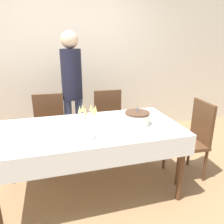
# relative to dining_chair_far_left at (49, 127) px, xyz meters

# --- Properties ---
(ground_plane) EXTENTS (12.00, 12.00, 0.00)m
(ground_plane) POSITION_rel_dining_chair_far_left_xyz_m (0.41, -0.79, -0.52)
(ground_plane) COLOR #93704C
(wall_back) EXTENTS (8.00, 0.05, 2.70)m
(wall_back) POSITION_rel_dining_chair_far_left_xyz_m (0.41, 0.92, 0.83)
(wall_back) COLOR silver
(wall_back) RESTS_ON ground_plane
(dining_table) EXTENTS (1.90, 0.95, 0.77)m
(dining_table) POSITION_rel_dining_chair_far_left_xyz_m (0.41, -0.79, 0.15)
(dining_table) COLOR white
(dining_table) RESTS_ON ground_plane
(dining_chair_far_left) EXTENTS (0.45, 0.45, 0.95)m
(dining_chair_far_left) POSITION_rel_dining_chair_far_left_xyz_m (0.00, 0.00, 0.00)
(dining_chair_far_left) COLOR #51331E
(dining_chair_far_left) RESTS_ON ground_plane
(dining_chair_far_right) EXTENTS (0.45, 0.45, 0.95)m
(dining_chair_far_right) POSITION_rel_dining_chair_far_left_xyz_m (0.84, -0.00, 0.00)
(dining_chair_far_right) COLOR #51331E
(dining_chair_far_right) RESTS_ON ground_plane
(dining_chair_right_end) EXTENTS (0.45, 0.45, 0.95)m
(dining_chair_right_end) POSITION_rel_dining_chair_far_left_xyz_m (1.68, -0.80, 0.00)
(dining_chair_right_end) COLOR #51331E
(dining_chair_right_end) RESTS_ON ground_plane
(birthday_cake) EXTENTS (0.26, 0.26, 0.21)m
(birthday_cake) POSITION_rel_dining_chair_far_left_xyz_m (0.93, -0.84, 0.32)
(birthday_cake) COLOR silver
(birthday_cake) RESTS_ON dining_table
(champagne_tray) EXTENTS (0.30, 0.30, 0.18)m
(champagne_tray) POSITION_rel_dining_chair_far_left_xyz_m (0.44, -0.59, 0.34)
(champagne_tray) COLOR silver
(champagne_tray) RESTS_ON dining_table
(plate_stack_main) EXTENTS (0.23, 0.23, 0.06)m
(plate_stack_main) POSITION_rel_dining_chair_far_left_xyz_m (0.32, -1.01, 0.28)
(plate_stack_main) COLOR silver
(plate_stack_main) RESTS_ON dining_table
(plate_stack_dessert) EXTENTS (0.17, 0.17, 0.04)m
(plate_stack_dessert) POSITION_rel_dining_chair_far_left_xyz_m (0.24, -0.80, 0.28)
(plate_stack_dessert) COLOR silver
(plate_stack_dessert) RESTS_ON dining_table
(cake_knife) EXTENTS (0.30, 0.06, 0.00)m
(cake_knife) POSITION_rel_dining_chair_far_left_xyz_m (0.89, -1.02, 0.26)
(cake_knife) COLOR silver
(cake_knife) RESTS_ON dining_table
(fork_pile) EXTENTS (0.17, 0.07, 0.02)m
(fork_pile) POSITION_rel_dining_chair_far_left_xyz_m (0.14, -0.85, 0.26)
(fork_pile) COLOR silver
(fork_pile) RESTS_ON dining_table
(napkin_pile) EXTENTS (0.15, 0.15, 0.01)m
(napkin_pile) POSITION_rel_dining_chair_far_left_xyz_m (0.13, -0.67, 0.26)
(napkin_pile) COLOR pink
(napkin_pile) RESTS_ON dining_table
(person_standing) EXTENTS (0.28, 0.28, 1.76)m
(person_standing) POSITION_rel_dining_chair_far_left_xyz_m (0.35, 0.15, 0.55)
(person_standing) COLOR #3F4C72
(person_standing) RESTS_ON ground_plane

